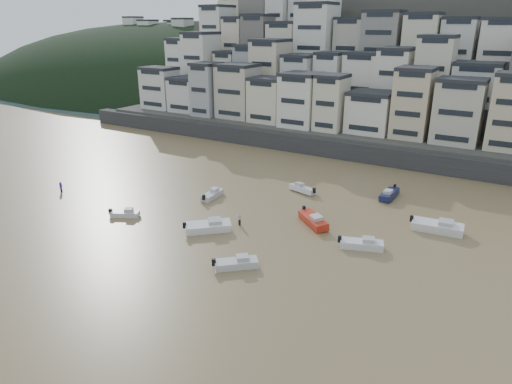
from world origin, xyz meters
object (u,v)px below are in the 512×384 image
Objects in this scene: boat_f at (212,194)px; boat_h at (302,188)px; boat_i at (389,193)px; boat_j at (125,213)px; boat_a at (236,262)px; person_pink at (240,219)px; person_blue at (61,187)px; boat_e at (313,219)px; boat_g at (438,225)px; boat_c at (208,225)px; boat_d at (362,242)px.

boat_f is 1.00× the size of boat_h.
boat_j is (-29.77, -26.42, -0.19)m from boat_i.
boat_a is 3.02× the size of person_pink.
person_blue is at bearing 145.92° from boat_j.
boat_h is at bearing 57.31° from boat_a.
boat_e is at bearing 31.86° from person_pink.
boat_h is at bearing 30.82° from person_blue.
boat_a is (-17.34, -21.22, -0.23)m from boat_g.
boat_g is 21.92m from boat_h.
boat_j is 0.82× the size of boat_a.
person_pink is at bearing 7.25° from person_blue.
person_pink is (31.61, 4.02, 0.00)m from person_blue.
person_pink is at bearing 15.71° from boat_c.
boat_d reaches higher than boat_h.
boat_f is at bearing 150.52° from boat_d.
boat_c is at bearing -18.47° from boat_j.
boat_g is 1.08× the size of boat_c.
boat_f is at bearing 24.86° from person_blue.
boat_c is at bearing -32.96° from boat_i.
boat_f is 27.53m from boat_i.
boat_f is 0.73× the size of boat_g.
boat_g is 1.60× the size of boat_j.
person_blue is at bearing 167.48° from boat_d.
boat_e reaches higher than boat_j.
boat_i is at bearing -144.63° from boat_h.
boat_i is (-8.79, 9.06, -0.16)m from boat_g.
person_pink reaches higher than boat_j.
boat_i is at bearing 108.08° from boat_e.
boat_c reaches higher than boat_j.
boat_f is 12.31m from boat_c.
person_pink is at bearing -159.01° from boat_g.
boat_a is at bearing -141.25° from boat_f.
boat_h is at bearing 83.70° from person_pink.
person_blue is at bearing 110.58° from boat_f.
boat_h is at bearing 24.47° from boat_j.
boat_e is (23.77, 11.16, 0.27)m from boat_j.
boat_g reaches higher than boat_f.
person_blue is (-22.42, -10.39, 0.18)m from boat_f.
boat_c reaches higher than boat_a.
boat_g is at bearing 26.25° from person_pink.
boat_i is 1.09× the size of boat_a.
boat_g is 1.24× the size of boat_d.
person_pink is (-16.30, -1.93, 0.11)m from boat_d.
boat_i reaches higher than boat_a.
boat_a is 15.23m from boat_e.
boat_i is at bearing -63.39° from boat_f.
boat_f is 25.88m from boat_d.
boat_g is at bearing 8.91° from boat_a.
boat_g is 29.81m from boat_c.
boat_c is 1.49× the size of boat_j.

